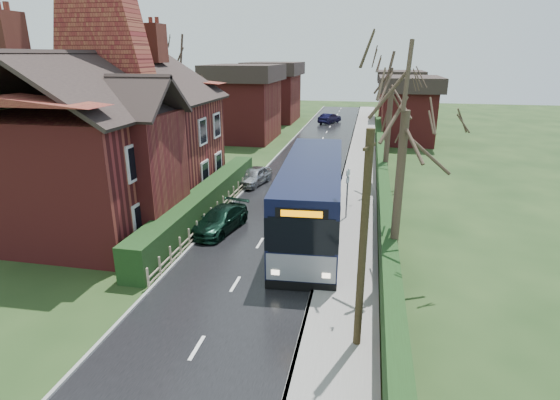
% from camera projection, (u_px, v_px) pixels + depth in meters
% --- Properties ---
extents(ground, '(140.00, 140.00, 0.00)m').
position_uv_depth(ground, '(249.00, 262.00, 18.98)').
color(ground, '#344C20').
rests_on(ground, ground).
extents(road, '(6.00, 100.00, 0.02)m').
position_uv_depth(road, '(290.00, 194.00, 28.27)').
color(road, black).
rests_on(road, ground).
extents(pavement, '(2.50, 100.00, 0.14)m').
position_uv_depth(pavement, '(356.00, 197.00, 27.44)').
color(pavement, slate).
rests_on(pavement, ground).
extents(kerb_right, '(0.12, 100.00, 0.14)m').
position_uv_depth(kerb_right, '(337.00, 196.00, 27.67)').
color(kerb_right, gray).
rests_on(kerb_right, ground).
extents(kerb_left, '(0.12, 100.00, 0.10)m').
position_uv_depth(kerb_left, '(244.00, 190.00, 28.83)').
color(kerb_left, gray).
rests_on(kerb_left, ground).
extents(front_hedge, '(1.20, 16.00, 1.60)m').
position_uv_depth(front_hedge, '(204.00, 203.00, 24.11)').
color(front_hedge, black).
rests_on(front_hedge, ground).
extents(picket_fence, '(0.10, 16.00, 0.90)m').
position_uv_depth(picket_fence, '(218.00, 209.00, 24.07)').
color(picket_fence, '#9B8869').
rests_on(picket_fence, ground).
extents(right_wall_hedge, '(0.60, 50.00, 1.80)m').
position_uv_depth(right_wall_hedge, '(382.00, 184.00, 26.85)').
color(right_wall_hedge, maroon).
rests_on(right_wall_hedge, ground).
extents(brick_house, '(9.30, 14.60, 10.30)m').
position_uv_depth(brick_house, '(115.00, 136.00, 23.68)').
color(brick_house, maroon).
rests_on(brick_house, ground).
extents(bus, '(3.53, 12.21, 3.66)m').
position_uv_depth(bus, '(312.00, 198.00, 21.63)').
color(bus, black).
rests_on(bus, ground).
extents(car_silver, '(2.18, 3.82, 1.23)m').
position_uv_depth(car_silver, '(254.00, 176.00, 30.08)').
color(car_silver, '#A8A9AD').
rests_on(car_silver, ground).
extents(car_green, '(2.38, 4.29, 1.18)m').
position_uv_depth(car_green, '(220.00, 220.00, 22.18)').
color(car_green, black).
rests_on(car_green, ground).
extents(car_distant, '(2.84, 4.12, 1.29)m').
position_uv_depth(car_distant, '(330.00, 118.00, 56.91)').
color(car_distant, black).
rests_on(car_distant, ground).
extents(bus_stop_sign, '(0.19, 0.43, 2.87)m').
position_uv_depth(bus_stop_sign, '(347.00, 187.00, 23.23)').
color(bus_stop_sign, slate).
rests_on(bus_stop_sign, ground).
extents(telegraph_pole, '(0.34, 0.85, 6.75)m').
position_uv_depth(telegraph_pole, '(363.00, 245.00, 12.41)').
color(telegraph_pole, black).
rests_on(telegraph_pole, ground).
extents(tree_right_near, '(4.44, 4.44, 9.58)m').
position_uv_depth(tree_right_near, '(407.00, 97.00, 15.26)').
color(tree_right_near, '#3C2F23').
rests_on(tree_right_near, ground).
extents(tree_right_far, '(4.80, 4.80, 9.27)m').
position_uv_depth(tree_right_far, '(392.00, 82.00, 27.40)').
color(tree_right_far, '#3C2C23').
rests_on(tree_right_far, ground).
extents(tree_house_side, '(4.69, 4.69, 10.66)m').
position_uv_depth(tree_house_side, '(184.00, 62.00, 35.09)').
color(tree_house_side, '#32251E').
rests_on(tree_house_side, ground).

